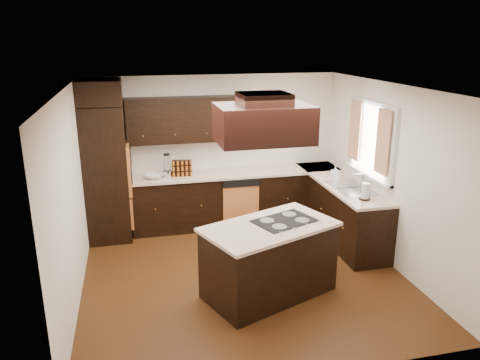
{
  "coord_description": "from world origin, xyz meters",
  "views": [
    {
      "loc": [
        -1.34,
        -5.55,
        3.1
      ],
      "look_at": [
        0.1,
        0.6,
        1.15
      ],
      "focal_mm": 35.0,
      "sensor_mm": 36.0,
      "label": 1
    }
  ],
  "objects_px": {
    "oven_column": "(106,173)",
    "range_hood": "(263,123)",
    "island": "(269,261)",
    "spice_rack": "(182,168)"
  },
  "relations": [
    {
      "from": "oven_column",
      "to": "range_hood",
      "type": "relative_size",
      "value": 2.02
    },
    {
      "from": "island",
      "to": "range_hood",
      "type": "xyz_separation_m",
      "value": [
        -0.1,
        0.01,
        1.72
      ]
    },
    {
      "from": "range_hood",
      "to": "oven_column",
      "type": "bearing_deg",
      "value": 129.74
    },
    {
      "from": "island",
      "to": "spice_rack",
      "type": "relative_size",
      "value": 4.81
    },
    {
      "from": "oven_column",
      "to": "range_hood",
      "type": "height_order",
      "value": "range_hood"
    },
    {
      "from": "island",
      "to": "range_hood",
      "type": "height_order",
      "value": "range_hood"
    },
    {
      "from": "oven_column",
      "to": "island",
      "type": "height_order",
      "value": "oven_column"
    },
    {
      "from": "oven_column",
      "to": "island",
      "type": "bearing_deg",
      "value": -48.93
    },
    {
      "from": "island",
      "to": "spice_rack",
      "type": "distance_m",
      "value": 2.52
    },
    {
      "from": "island",
      "to": "range_hood",
      "type": "relative_size",
      "value": 1.46
    }
  ]
}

